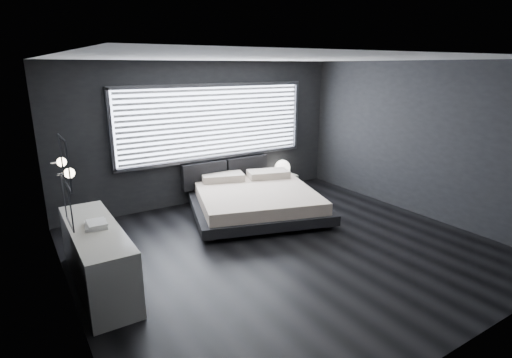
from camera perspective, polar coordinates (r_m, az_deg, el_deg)
room at (r=5.80m, az=4.51°, el=2.81°), size 6.04×6.00×2.80m
window at (r=8.13m, az=-5.85°, el=8.06°), size 4.14×0.09×1.52m
headboard at (r=8.37m, az=-4.29°, el=1.07°), size 1.96×0.16×0.52m
sconce_near at (r=4.72m, az=-25.14°, el=0.77°), size 0.18×0.11×0.11m
sconce_far at (r=5.30m, az=-26.05°, el=2.19°), size 0.18×0.11×0.11m
wall_art_upper at (r=4.07m, az=-25.64°, el=2.12°), size 0.01×0.48×0.48m
wall_art_lower at (r=4.43m, az=-25.34°, el=-3.14°), size 0.01×0.48×0.48m
bed at (r=7.52m, az=-0.04°, el=-2.91°), size 2.91×2.84×0.61m
nightstand at (r=9.05m, az=3.70°, el=-0.42°), size 0.60×0.51×0.34m
orb_lamp at (r=8.95m, az=3.79°, el=1.65°), size 0.34×0.34×0.34m
dresser at (r=5.46m, az=-21.67°, el=-10.29°), size 0.58×2.02×0.81m
book_stack at (r=5.29m, az=-21.87°, el=-6.02°), size 0.30×0.36×0.07m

